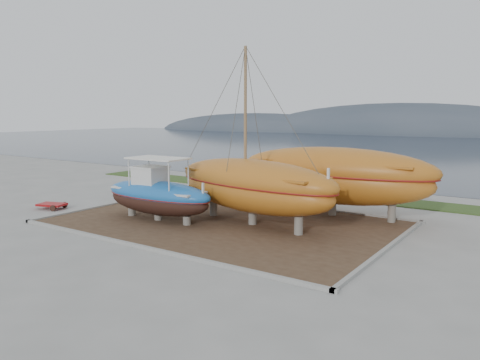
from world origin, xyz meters
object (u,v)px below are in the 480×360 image
Objects in this scene: orange_sailboat at (253,137)px; white_dinghy at (165,193)px; blue_caique at (158,189)px; orange_bare_hull at (333,182)px; red_trailer at (52,206)px.

white_dinghy is at bearing 177.44° from orange_sailboat.
blue_caique is at bearing -46.12° from white_dinghy.
orange_sailboat is 6.02m from orange_bare_hull.
blue_caique is at bearing -141.01° from orange_bare_hull.
white_dinghy reaches higher than red_trailer.
blue_caique is 5.20m from white_dinghy.
orange_sailboat reaches higher than blue_caique.
orange_sailboat is 14.19m from red_trailer.
white_dinghy is at bearing 30.88° from red_trailer.
orange_bare_hull is at bearing 9.90° from red_trailer.
orange_sailboat reaches higher than red_trailer.
blue_caique is 2.94× the size of red_trailer.
blue_caique is 8.23m from red_trailer.
blue_caique is at bearing -7.58° from red_trailer.
orange_sailboat is at bearing -2.34° from red_trailer.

